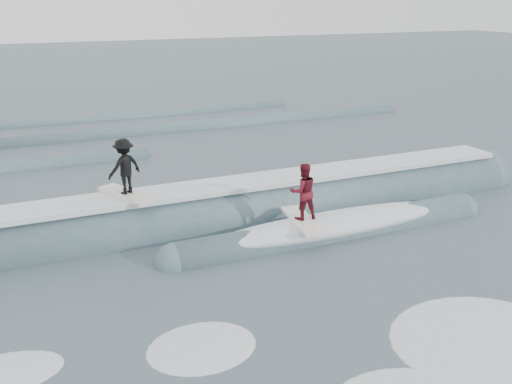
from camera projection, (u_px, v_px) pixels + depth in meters
name	position (u px, v px, depth m)	size (l,w,h in m)	color
ground	(355.00, 316.00, 11.67)	(160.00, 160.00, 0.00)	#374A51
breaking_wave	(257.00, 218.00, 16.67)	(20.40, 3.84, 2.11)	#3D6167
surfer_black	(125.00, 170.00, 15.00)	(1.28, 2.06, 1.58)	silver
surfer_red	(303.00, 196.00, 14.89)	(0.82, 2.06, 1.61)	white
whitewater	(395.00, 346.00, 10.67)	(15.55, 5.51, 0.10)	white
far_swells	(84.00, 141.00, 25.81)	(37.06, 8.65, 0.80)	#3D6167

